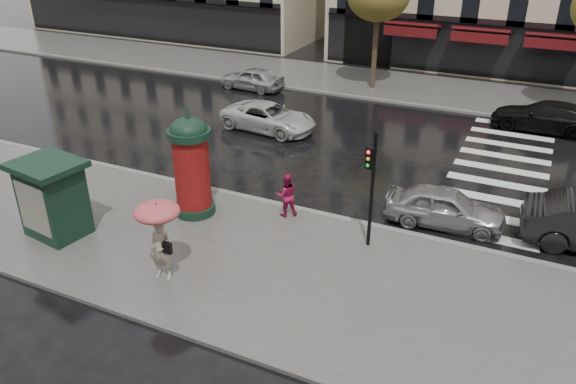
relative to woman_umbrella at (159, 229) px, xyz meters
The scene contains 16 objects.
ground 3.19m from the woman_umbrella, 55.33° to the left, with size 160.00×160.00×0.00m, color black.
near_sidewalk 2.83m from the woman_umbrella, 48.29° to the left, with size 90.00×7.00×0.12m, color #474744.
far_sidewalk 21.35m from the woman_umbrella, 85.84° to the left, with size 90.00×6.00×0.12m, color #474744.
near_kerb 5.69m from the woman_umbrella, 73.55° to the left, with size 90.00×0.25×0.14m, color slate.
far_kerb 18.37m from the woman_umbrella, 85.16° to the left, with size 90.00×0.25×0.14m, color slate.
zebra_crossing 14.13m from the woman_umbrella, 57.48° to the left, with size 3.60×11.75×0.01m, color silver.
woman_umbrella is the anchor object (origin of this frame).
woman_red 4.95m from the woman_umbrella, 71.68° to the left, with size 0.72×0.56×1.49m, color #9D1343.
man_burgundy 5.23m from the woman_umbrella, 117.03° to the left, with size 0.96×0.63×1.97m, color #460E21.
morris_column 3.76m from the woman_umbrella, 110.68° to the left, with size 1.40×1.40×3.76m.
traffic_light 6.07m from the woman_umbrella, 41.10° to the left, with size 0.27×0.36×3.65m.
newsstand 4.46m from the woman_umbrella, behind, with size 2.25×1.98×2.43m.
car_silver 9.10m from the woman_umbrella, 45.34° to the left, with size 1.53×3.81×1.30m, color #A9A9AD.
car_white 12.17m from the woman_umbrella, 103.32° to the left, with size 2.08×4.51×1.25m, color silver.
car_black 19.36m from the woman_umbrella, 63.02° to the left, with size 1.91×4.69×1.36m, color black.
car_far_silver 18.49m from the woman_umbrella, 111.01° to the left, with size 1.50×3.72×1.27m, color #B9BABF.
Camera 1 is at (7.03, -12.35, 9.26)m, focal length 35.00 mm.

